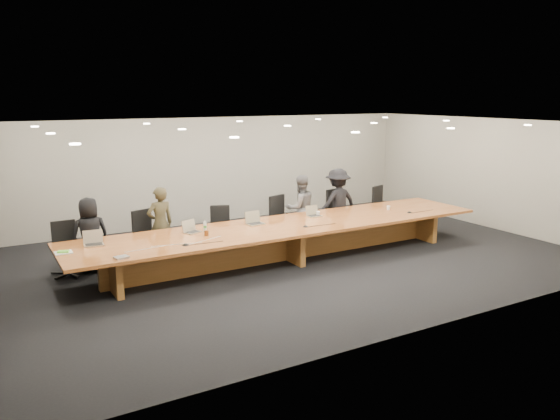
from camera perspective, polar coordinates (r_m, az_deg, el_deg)
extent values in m
plane|color=black|center=(11.47, 0.75, -5.16)|extent=(12.00, 12.00, 0.00)
cube|color=beige|center=(14.68, -7.22, 4.13)|extent=(12.00, 0.02, 2.80)
cube|color=brown|center=(11.28, 0.76, -1.67)|extent=(9.00, 1.80, 0.06)
cube|color=brown|center=(11.37, 0.75, -3.50)|extent=(7.65, 0.15, 0.69)
cube|color=brown|center=(10.10, -17.22, -6.06)|extent=(0.12, 1.26, 0.69)
cube|color=brown|center=(11.37, 0.75, -3.50)|extent=(0.12, 1.26, 0.69)
cube|color=brown|center=(13.51, 14.02, -1.37)|extent=(0.12, 1.26, 0.69)
imported|color=black|center=(11.14, -19.23, -2.45)|extent=(0.73, 0.49, 1.46)
imported|color=#342E1C|center=(11.50, -12.40, -1.42)|extent=(0.59, 0.42, 1.54)
imported|color=#535255|center=(12.77, 2.14, 0.21)|extent=(0.79, 0.63, 1.55)
imported|color=black|center=(13.29, 6.04, 0.81)|extent=(1.08, 0.65, 1.64)
cylinder|color=silver|center=(10.77, -7.84, -1.73)|extent=(0.07, 0.07, 0.20)
cylinder|color=brown|center=(10.46, -7.69, -2.39)|extent=(0.09, 0.09, 0.11)
cone|color=white|center=(12.10, 4.00, -0.37)|extent=(0.10, 0.10, 0.10)
cone|color=silver|center=(12.93, 11.26, 0.21)|extent=(0.10, 0.10, 0.09)
cube|color=silver|center=(9.96, -21.70, -4.15)|extent=(0.29, 0.23, 0.02)
cube|color=#6BCC36|center=(9.93, -21.71, -4.06)|extent=(0.21, 0.16, 0.03)
cube|color=#B1B0B5|center=(9.33, -16.24, -4.77)|extent=(0.25, 0.21, 0.03)
cone|color=black|center=(9.86, -9.84, -3.57)|extent=(0.14, 0.14, 0.03)
cone|color=black|center=(11.07, 2.67, -1.70)|extent=(0.15, 0.15, 0.03)
cone|color=black|center=(12.72, 13.38, -0.21)|extent=(0.16, 0.16, 0.03)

